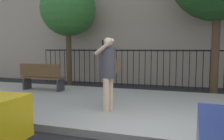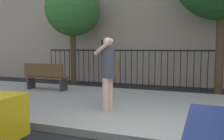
{
  "view_description": "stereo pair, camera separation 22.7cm",
  "coord_description": "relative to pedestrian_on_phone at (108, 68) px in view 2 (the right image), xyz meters",
  "views": [
    {
      "loc": [
        0.43,
        -3.73,
        1.65
      ],
      "look_at": [
        -1.29,
        1.7,
        1.1
      ],
      "focal_mm": 36.62,
      "sensor_mm": 36.0,
      "label": 1
    },
    {
      "loc": [
        0.65,
        -3.66,
        1.65
      ],
      "look_at": [
        -1.29,
        1.7,
        1.1
      ],
      "focal_mm": 36.62,
      "sensor_mm": 36.0,
      "label": 2
    }
  ],
  "objects": [
    {
      "name": "street_tree_near",
      "position": [
        -3.19,
        3.96,
        2.19
      ],
      "size": [
        2.42,
        2.42,
        4.59
      ],
      "color": "#4C3823",
      "rests_on": "ground"
    },
    {
      "name": "street_bench",
      "position": [
        -3.08,
        1.74,
        -0.52
      ],
      "size": [
        1.6,
        0.45,
        0.95
      ],
      "color": "brown",
      "rests_on": "sidewalk"
    },
    {
      "name": "sidewalk",
      "position": [
        1.29,
        0.78,
        -1.09
      ],
      "size": [
        28.0,
        4.4,
        0.15
      ],
      "primitive_type": "cube",
      "color": "#9E9B93",
      "rests_on": "ground"
    },
    {
      "name": "iron_fence",
      "position": [
        1.29,
        4.48,
        -0.15
      ],
      "size": [
        12.03,
        0.04,
        1.6
      ],
      "color": "black",
      "rests_on": "ground"
    },
    {
      "name": "pedestrian_on_phone",
      "position": [
        0.0,
        0.0,
        0.0
      ],
      "size": [
        0.51,
        0.69,
        1.75
      ],
      "color": "beige",
      "rests_on": "sidewalk"
    }
  ]
}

